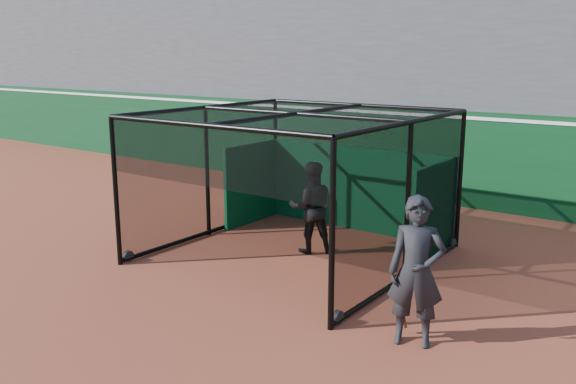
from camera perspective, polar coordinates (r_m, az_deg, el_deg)
The scene contains 6 objects.
ground at distance 11.07m, azimuth -10.41°, elevation -8.27°, with size 120.00×120.00×0.00m, color brown.
outfield_wall at distance 17.48m, azimuth 10.08°, elevation 3.86°, with size 50.00×0.50×2.50m.
grandstand at distance 20.74m, azimuth 15.21°, elevation 13.83°, with size 50.00×7.85×8.95m.
batting_cage at distance 11.93m, azimuth 0.79°, elevation 0.55°, with size 4.86×5.00×2.83m.
batter at distance 12.25m, azimuth 2.19°, elevation -1.44°, with size 0.90×0.70×1.86m, color black.
on_deck_player at distance 8.51m, azimuth 11.91°, elevation -7.33°, with size 0.89×0.74×2.10m.
Camera 1 is at (7.60, -7.01, 3.93)m, focal length 38.00 mm.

